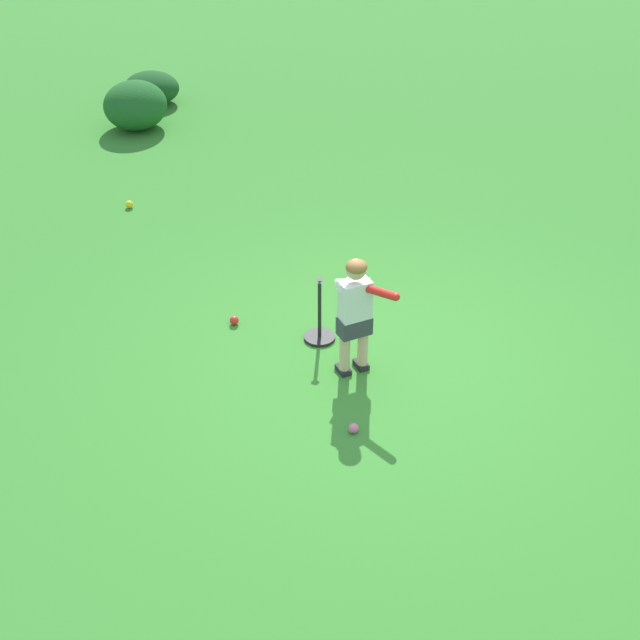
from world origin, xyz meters
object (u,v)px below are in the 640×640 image
Objects in this scene: play_ball_far_right at (353,428)px; play_ball_near_batter at (129,204)px; child_batter at (356,306)px; batting_tee at (320,329)px; play_ball_center_lawn at (234,320)px.

play_ball_near_batter is (2.87, 3.62, 0.00)m from play_ball_far_right.
child_batter is 0.78m from batting_tee.
batting_tee is at bearing 31.35° from play_ball_far_right.
play_ball_near_batter is at bearing 51.63° from play_ball_far_right.
play_ball_center_lawn is 0.96× the size of play_ball_near_batter.
play_ball_center_lawn is 0.13× the size of batting_tee.
batting_tee is (-1.76, -2.95, 0.06)m from play_ball_near_batter.
play_ball_far_right is (-0.76, -0.24, -0.61)m from child_batter.
play_ball_far_right is 0.89× the size of play_ball_near_batter.
play_ball_far_right is 0.13× the size of batting_tee.
play_ball_near_batter is (1.80, 2.13, 0.00)m from play_ball_center_lawn.
batting_tee is (0.04, -0.82, 0.06)m from play_ball_center_lawn.
child_batter is 4.04m from play_ball_near_batter.
child_batter is 1.74× the size of batting_tee.
play_ball_far_right is 1.30m from batting_tee.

